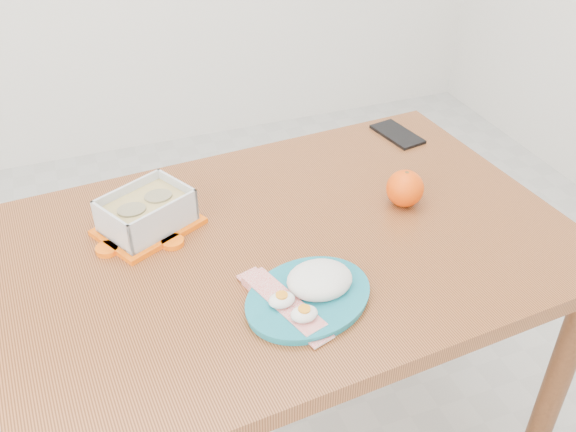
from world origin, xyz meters
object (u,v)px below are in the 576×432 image
object	(u,v)px
smartphone	(397,134)
dining_table	(288,273)
orange_fruit	(405,188)
food_container	(147,213)
rice_plate	(312,290)

from	to	relation	value
smartphone	dining_table	bearing A→B (deg)	-153.80
dining_table	smartphone	distance (m)	0.57
orange_fruit	smartphone	world-z (taller)	orange_fruit
food_container	rice_plate	bearing A→B (deg)	-80.13
dining_table	orange_fruit	distance (m)	0.33
dining_table	smartphone	world-z (taller)	smartphone
rice_plate	smartphone	bearing A→B (deg)	25.88
rice_plate	smartphone	xyz separation A→B (m)	(0.47, 0.52, -0.02)
dining_table	rice_plate	xyz separation A→B (m)	(-0.03, -0.19, 0.12)
food_container	orange_fruit	world-z (taller)	food_container
food_container	orange_fruit	distance (m)	0.59
dining_table	food_container	size ratio (longest dim) A/B	4.97
rice_plate	food_container	bearing A→B (deg)	104.58
food_container	smartphone	xyz separation A→B (m)	(0.72, 0.19, -0.04)
dining_table	food_container	distance (m)	0.34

